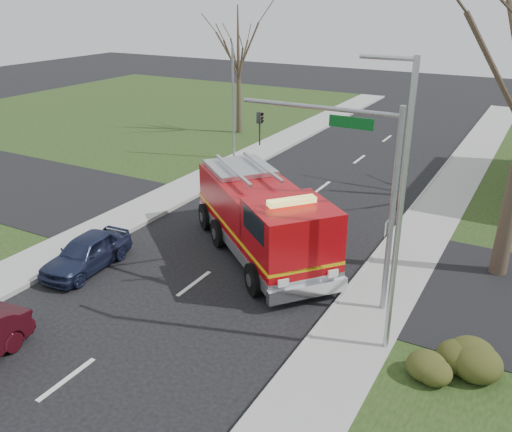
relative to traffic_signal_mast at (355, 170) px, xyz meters
The scene contains 10 objects.
ground 7.18m from the traffic_signal_mast, 163.94° to the right, with size 120.00×120.00×0.00m, color black.
sidewalk_right 4.97m from the traffic_signal_mast, 56.58° to the right, with size 2.40×80.00×0.15m, color gray.
sidewalk_left 12.41m from the traffic_signal_mast, behind, with size 2.40×80.00×0.15m, color gray.
hedge_corner 6.14m from the traffic_signal_mast, 33.41° to the right, with size 2.80×2.00×0.90m, color #333C15.
bare_tree_left 23.97m from the traffic_signal_mast, 129.43° to the left, with size 4.50×4.50×9.00m.
traffic_signal_mast is the anchor object (origin of this frame).
streetlight_pole 2.78m from the traffic_signal_mast, 46.02° to the right, with size 1.48×0.16×8.40m.
utility_pole_far 17.38m from the traffic_signal_mast, 133.85° to the left, with size 0.14×0.14×7.00m, color gray.
fire_engine 5.50m from the traffic_signal_mast, 157.17° to the left, with size 8.17×7.49×3.35m.
parked_car_maroon 10.54m from the traffic_signal_mast, 165.12° to the right, with size 1.59×3.95×1.35m, color #1D2440.
Camera 1 is at (10.31, -13.90, 9.77)m, focal length 38.00 mm.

